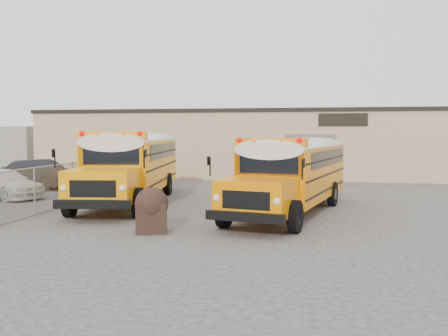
% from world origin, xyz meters
% --- Properties ---
extents(ground, '(120.00, 120.00, 0.00)m').
position_xyz_m(ground, '(0.00, 0.00, 0.00)').
color(ground, '#383533').
rests_on(ground, ground).
extents(warehouse, '(30.20, 10.20, 4.67)m').
position_xyz_m(warehouse, '(-0.00, 19.99, 2.37)').
color(warehouse, tan).
rests_on(warehouse, ground).
extents(chainlink_fence, '(0.07, 18.07, 1.81)m').
position_xyz_m(chainlink_fence, '(-6.00, 3.00, 0.90)').
color(chainlink_fence, '#95989D').
rests_on(chainlink_fence, ground).
extents(distant_building_left, '(8.00, 6.00, 3.60)m').
position_xyz_m(distant_building_left, '(-22.00, 22.00, 1.80)').
color(distant_building_left, gray).
rests_on(distant_building_left, ground).
extents(school_bus_left, '(4.00, 11.04, 3.16)m').
position_xyz_m(school_bus_left, '(-4.72, 10.96, 1.83)').
color(school_bus_left, '#FF9702').
rests_on(school_bus_left, ground).
extents(school_bus_right, '(4.54, 10.32, 2.94)m').
position_xyz_m(school_bus_right, '(4.74, 8.58, 1.70)').
color(school_bus_right, orange).
rests_on(school_bus_right, ground).
extents(tarp_bundle, '(1.13, 1.07, 1.40)m').
position_xyz_m(tarp_bundle, '(-0.70, -2.30, 0.72)').
color(tarp_bundle, black).
rests_on(tarp_bundle, ground).
extents(car_white, '(5.03, 3.52, 1.35)m').
position_xyz_m(car_white, '(-10.24, 4.35, 0.68)').
color(car_white, silver).
rests_on(car_white, ground).
extents(car_dark, '(5.08, 3.29, 1.58)m').
position_xyz_m(car_dark, '(-10.82, 8.66, 0.79)').
color(car_dark, black).
rests_on(car_dark, ground).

